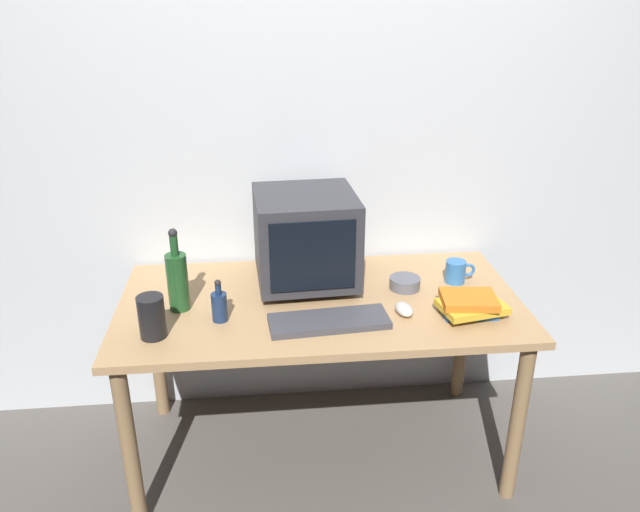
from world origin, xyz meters
TOP-DOWN VIEW (x-y plane):
  - ground_plane at (0.00, 0.00)m, footprint 6.00×6.00m
  - back_wall at (0.00, 0.44)m, footprint 4.00×0.08m
  - desk at (0.00, 0.00)m, footprint 1.51×0.77m
  - crt_monitor at (-0.04, 0.14)m, footprint 0.40×0.41m
  - keyboard at (0.01, -0.19)m, footprint 0.43×0.18m
  - computer_mouse at (0.29, -0.14)m, footprint 0.07×0.11m
  - bottle_tall at (-0.52, -0.02)m, footprint 0.08×0.08m
  - bottle_short at (-0.37, -0.12)m, footprint 0.06×0.06m
  - book_stack at (0.52, -0.17)m, footprint 0.25×0.19m
  - mug at (0.55, 0.10)m, footprint 0.12×0.08m
  - cd_spindle at (0.34, 0.06)m, footprint 0.12×0.12m
  - metal_canister at (-0.59, -0.21)m, footprint 0.09×0.09m

SIDE VIEW (x-z plane):
  - ground_plane at x=0.00m, z-range 0.00..0.00m
  - desk at x=0.00m, z-range 0.27..0.99m
  - keyboard at x=0.01m, z-range 0.72..0.74m
  - computer_mouse at x=0.29m, z-range 0.72..0.75m
  - cd_spindle at x=0.34m, z-range 0.72..0.76m
  - book_stack at x=0.52m, z-range 0.72..0.80m
  - mug at x=0.55m, z-range 0.72..0.81m
  - bottle_short at x=-0.37m, z-range 0.70..0.86m
  - metal_canister at x=-0.59m, z-range 0.72..0.87m
  - bottle_tall at x=-0.52m, z-range 0.68..0.99m
  - crt_monitor at x=-0.04m, z-range 0.73..1.10m
  - back_wall at x=0.00m, z-range 0.00..2.50m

